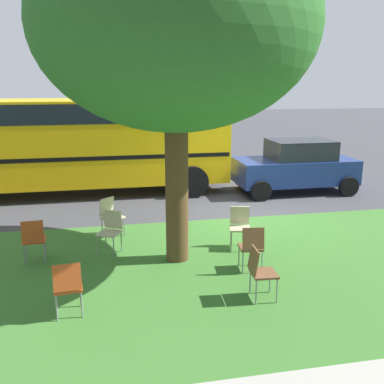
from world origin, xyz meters
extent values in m
plane|color=#424247|center=(0.00, 0.00, 0.00)|extent=(80.00, 80.00, 0.00)
cube|color=#3D752D|center=(0.00, 3.20, 0.00)|extent=(48.00, 6.00, 0.01)
cylinder|color=brown|center=(2.08, 2.51, 1.59)|extent=(0.44, 0.44, 3.18)
ellipsoid|color=#2D6B28|center=(2.08, 2.51, 4.38)|extent=(5.03, 5.03, 3.72)
cube|color=brown|center=(0.81, 3.26, 0.44)|extent=(0.45, 0.44, 0.04)
cube|color=brown|center=(0.83, 3.44, 0.68)|extent=(0.41, 0.12, 0.40)
cylinder|color=gray|center=(0.62, 3.11, 0.21)|extent=(0.02, 0.02, 0.42)
cylinder|color=gray|center=(0.98, 3.08, 0.21)|extent=(0.02, 0.02, 0.42)
cylinder|color=gray|center=(0.65, 3.45, 0.21)|extent=(0.02, 0.02, 0.42)
cylinder|color=gray|center=(1.01, 3.42, 0.21)|extent=(0.02, 0.02, 0.42)
cube|color=beige|center=(3.30, 0.95, 0.44)|extent=(0.58, 0.58, 0.04)
cube|color=beige|center=(3.42, 0.82, 0.68)|extent=(0.35, 0.34, 0.40)
cylinder|color=gray|center=(3.31, 1.20, 0.21)|extent=(0.02, 0.02, 0.42)
cylinder|color=gray|center=(3.05, 0.95, 0.21)|extent=(0.02, 0.02, 0.42)
cylinder|color=gray|center=(3.55, 0.95, 0.21)|extent=(0.02, 0.02, 0.42)
cylinder|color=gray|center=(3.29, 0.70, 0.21)|extent=(0.02, 0.02, 0.42)
cube|color=beige|center=(3.39, 1.97, 0.44)|extent=(0.56, 0.55, 0.04)
cube|color=beige|center=(3.31, 1.81, 0.68)|extent=(0.39, 0.27, 0.40)
cylinder|color=gray|center=(3.63, 2.03, 0.21)|extent=(0.02, 0.02, 0.42)
cylinder|color=gray|center=(3.32, 2.21, 0.21)|extent=(0.02, 0.02, 0.42)
cylinder|color=gray|center=(3.47, 1.74, 0.21)|extent=(0.02, 0.02, 0.42)
cylinder|color=gray|center=(3.15, 1.91, 0.21)|extent=(0.02, 0.02, 0.42)
cube|color=#C64C1E|center=(4.03, 4.28, 0.44)|extent=(0.46, 0.44, 0.04)
cube|color=#C64C1E|center=(4.01, 4.46, 0.68)|extent=(0.41, 0.13, 0.40)
cylinder|color=gray|center=(3.87, 4.09, 0.21)|extent=(0.02, 0.02, 0.42)
cylinder|color=gray|center=(4.22, 4.13, 0.21)|extent=(0.02, 0.02, 0.42)
cylinder|color=gray|center=(3.83, 4.43, 0.21)|extent=(0.02, 0.02, 0.42)
cylinder|color=gray|center=(4.19, 4.46, 0.21)|extent=(0.02, 0.02, 0.42)
cube|color=#C64C1E|center=(4.83, 2.09, 0.44)|extent=(0.45, 0.43, 0.04)
cube|color=#C64C1E|center=(4.81, 2.27, 0.68)|extent=(0.40, 0.11, 0.40)
cylinder|color=gray|center=(4.66, 1.91, 0.21)|extent=(0.02, 0.02, 0.42)
cylinder|color=gray|center=(5.02, 1.94, 0.21)|extent=(0.02, 0.02, 0.42)
cylinder|color=gray|center=(4.63, 2.25, 0.21)|extent=(0.02, 0.02, 0.42)
cylinder|color=gray|center=(4.99, 2.28, 0.21)|extent=(0.02, 0.02, 0.42)
cube|color=beige|center=(0.70, 2.21, 0.44)|extent=(0.51, 0.49, 0.04)
cube|color=beige|center=(0.65, 2.03, 0.68)|extent=(0.41, 0.18, 0.40)
cylinder|color=gray|center=(0.91, 2.33, 0.21)|extent=(0.02, 0.02, 0.42)
cylinder|color=gray|center=(0.56, 2.42, 0.21)|extent=(0.02, 0.02, 0.42)
cylinder|color=gray|center=(0.83, 2.00, 0.21)|extent=(0.02, 0.02, 0.42)
cylinder|color=gray|center=(0.48, 2.09, 0.21)|extent=(0.02, 0.02, 0.42)
cube|color=brown|center=(0.97, 4.38, 0.44)|extent=(0.42, 0.44, 0.04)
cube|color=brown|center=(1.15, 4.37, 0.68)|extent=(0.11, 0.40, 0.40)
cylinder|color=gray|center=(0.81, 4.57, 0.21)|extent=(0.02, 0.02, 0.42)
cylinder|color=gray|center=(0.79, 4.21, 0.21)|extent=(0.02, 0.02, 0.42)
cylinder|color=gray|center=(1.15, 4.55, 0.21)|extent=(0.02, 0.02, 0.42)
cylinder|color=gray|center=(1.13, 4.20, 0.21)|extent=(0.02, 0.02, 0.42)
cube|color=navy|center=(-2.42, -2.10, 0.68)|extent=(3.70, 1.64, 0.76)
cube|color=#1E232B|center=(-2.57, -2.10, 1.33)|extent=(1.90, 1.44, 0.64)
cylinder|color=black|center=(-1.02, -1.23, 0.30)|extent=(0.60, 0.18, 0.60)
cylinder|color=black|center=(-1.02, -2.97, 0.30)|extent=(0.60, 0.18, 0.60)
cylinder|color=black|center=(-3.82, -1.23, 0.30)|extent=(0.60, 0.18, 0.60)
cylinder|color=black|center=(-3.82, -2.97, 0.30)|extent=(0.60, 0.18, 0.60)
cube|color=yellow|center=(4.88, -3.30, 1.63)|extent=(10.40, 2.44, 2.50)
cube|color=black|center=(4.88, -3.30, 1.28)|extent=(10.30, 2.46, 0.12)
cube|color=black|center=(4.88, -3.30, 2.53)|extent=(10.30, 2.46, 0.56)
cylinder|color=black|center=(0.88, -2.04, 0.48)|extent=(0.96, 0.28, 0.96)
cylinder|color=black|center=(0.88, -4.56, 0.48)|extent=(0.96, 0.28, 0.96)
camera|label=1|loc=(3.34, 10.50, 3.46)|focal=40.80mm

